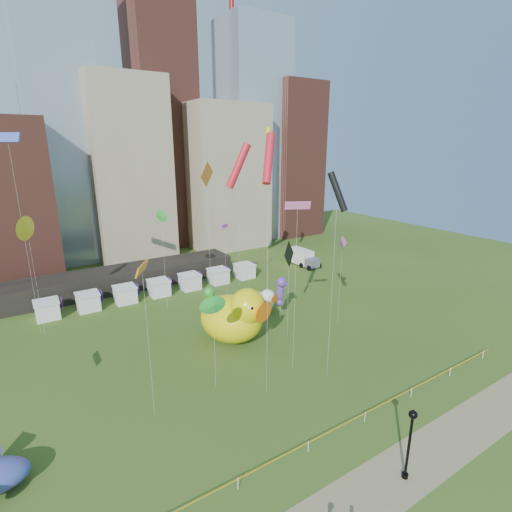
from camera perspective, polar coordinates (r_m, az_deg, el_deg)
ground at (r=32.26m, az=7.74°, el=-26.76°), size 160.00×160.00×0.00m
footpath at (r=29.82m, az=15.00°, el=-31.76°), size 70.00×4.00×0.02m
skyline at (r=80.72m, az=-20.28°, el=14.92°), size 101.00×23.00×68.00m
crane_right at (r=97.29m, az=-3.06°, el=31.07°), size 23.00×1.00×76.00m
pavilion at (r=64.08m, az=-20.17°, el=-3.31°), size 38.00×6.00×3.20m
vendor_tents at (r=59.92m, az=-14.15°, el=-4.63°), size 33.24×2.80×2.40m
caution_tape at (r=31.80m, az=7.79°, el=-25.86°), size 50.00×0.06×0.90m
big_duck at (r=44.39m, az=-3.17°, el=-8.85°), size 8.75×9.75×6.82m
small_duck at (r=52.46m, az=0.92°, el=-6.64°), size 4.30×4.81×3.37m
seahorse_green at (r=46.64m, az=-6.90°, el=-6.48°), size 1.62×1.87×5.66m
seahorse_purple at (r=49.66m, az=3.70°, el=-4.94°), size 1.52×1.79×5.65m
lamppost at (r=29.84m, az=21.87°, el=-23.58°), size 0.57×0.57×5.51m
box_truck at (r=72.87m, az=6.87°, el=-0.19°), size 2.99×6.89×2.89m
kite_0 at (r=57.48m, az=-2.64°, el=13.17°), size 4.06×1.97×22.21m
kite_1 at (r=47.49m, az=12.69°, el=1.56°), size 1.67×0.31×11.38m
kite_2 at (r=33.95m, az=12.00°, el=9.22°), size 1.31×2.09×19.74m
kite_3 at (r=34.50m, az=-6.37°, el=-7.32°), size 1.69×0.28×9.06m
kite_4 at (r=49.69m, az=-30.81°, el=3.54°), size 1.56×2.50×14.31m
kite_6 at (r=30.11m, az=-16.52°, el=-1.90°), size 1.70×2.36×13.38m
kite_7 at (r=55.04m, az=-4.65°, el=4.29°), size 1.50×1.15×10.99m
kite_8 at (r=30.48m, az=1.88°, el=14.18°), size 2.11×2.10×22.83m
kite_9 at (r=35.26m, az=6.17°, el=7.19°), size 2.28×1.36×16.97m
kite_10 at (r=42.70m, az=4.92°, el=0.16°), size 2.65×1.78×11.82m
kite_11 at (r=51.12m, az=-13.89°, el=5.74°), size 0.61×1.54×13.86m
kite_12 at (r=55.14m, az=1.79°, el=16.79°), size 1.74×1.96×24.27m
kite_13 at (r=49.31m, az=-32.92°, el=14.35°), size 2.49×2.75×23.12m
kite_14 at (r=42.66m, az=-7.27°, el=11.39°), size 2.25×1.56×20.18m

